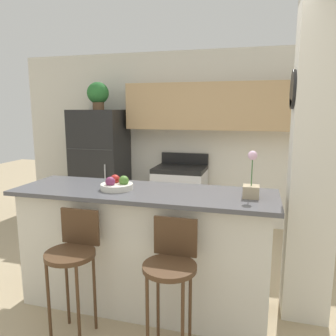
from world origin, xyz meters
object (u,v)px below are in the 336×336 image
(bar_stool_right, at_px, (171,268))
(potted_plant_on_fridge, at_px, (98,94))
(fruit_bowl, at_px, (117,185))
(trash_bin, at_px, (132,217))
(stove_range, at_px, (180,197))
(bar_stool_left, at_px, (73,255))
(orchid_vase, at_px, (251,185))
(refrigerator, at_px, (101,167))

(bar_stool_right, bearing_deg, potted_plant_on_fridge, 125.87)
(fruit_bowl, bearing_deg, trash_bin, 107.94)
(potted_plant_on_fridge, bearing_deg, stove_range, 1.26)
(bar_stool_left, xyz_separation_m, orchid_vase, (1.26, 0.50, 0.50))
(refrigerator, height_order, bar_stool_right, refrigerator)
(trash_bin, bearing_deg, orchid_vase, -45.58)
(stove_range, bearing_deg, bar_stool_right, -78.12)
(potted_plant_on_fridge, xyz_separation_m, orchid_vase, (2.25, -1.92, -0.78))
(potted_plant_on_fridge, bearing_deg, bar_stool_right, -54.13)
(bar_stool_left, height_order, trash_bin, bar_stool_left)
(stove_range, bearing_deg, refrigerator, -178.74)
(refrigerator, relative_size, fruit_bowl, 6.26)
(bar_stool_right, relative_size, fruit_bowl, 3.53)
(potted_plant_on_fridge, height_order, orchid_vase, potted_plant_on_fridge)
(bar_stool_left, relative_size, potted_plant_on_fridge, 2.42)
(orchid_vase, bearing_deg, fruit_bowl, -178.43)
(bar_stool_right, bearing_deg, refrigerator, 125.87)
(refrigerator, relative_size, orchid_vase, 4.70)
(fruit_bowl, bearing_deg, potted_plant_on_fridge, 120.47)
(orchid_vase, xyz_separation_m, fruit_bowl, (-1.10, -0.03, -0.06))
(bar_stool_right, height_order, potted_plant_on_fridge, potted_plant_on_fridge)
(bar_stool_left, bearing_deg, refrigerator, 112.27)
(bar_stool_left, height_order, orchid_vase, orchid_vase)
(stove_range, bearing_deg, fruit_bowl, -92.53)
(refrigerator, bearing_deg, stove_range, 1.26)
(stove_range, height_order, orchid_vase, orchid_vase)
(bar_stool_right, bearing_deg, bar_stool_left, 180.00)
(trash_bin, bearing_deg, potted_plant_on_fridge, 159.17)
(stove_range, distance_m, fruit_bowl, 2.07)
(refrigerator, xyz_separation_m, stove_range, (1.23, 0.03, -0.39))
(bar_stool_left, distance_m, trash_bin, 2.27)
(potted_plant_on_fridge, bearing_deg, fruit_bowl, -59.53)
(trash_bin, bearing_deg, fruit_bowl, -72.06)
(orchid_vase, bearing_deg, stove_range, 117.55)
(orchid_vase, bearing_deg, refrigerator, 139.53)
(bar_stool_left, height_order, potted_plant_on_fridge, potted_plant_on_fridge)
(refrigerator, height_order, bar_stool_left, refrigerator)
(orchid_vase, relative_size, fruit_bowl, 1.33)
(bar_stool_right, xyz_separation_m, orchid_vase, (0.50, 0.50, 0.50))
(orchid_vase, bearing_deg, bar_stool_right, -135.16)
(refrigerator, relative_size, potted_plant_on_fridge, 4.29)
(bar_stool_right, bearing_deg, stove_range, 101.88)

